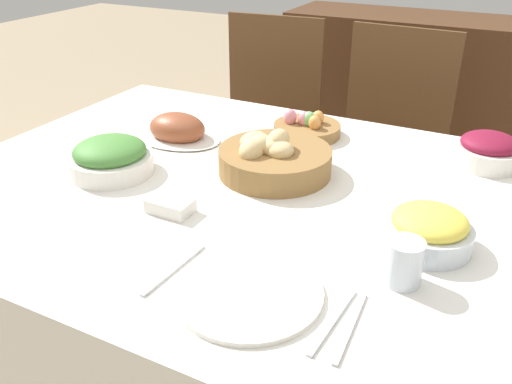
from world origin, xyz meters
The scene contains 16 objects.
dining_table centered at (0.00, 0.00, 0.38)m, with size 1.73×1.15×0.76m.
chair_far_center centered at (0.02, 0.93, 0.51)m, with size 0.44×0.44×0.97m.
chair_far_left centered at (-0.51, 0.93, 0.51)m, with size 0.45×0.45×0.97m.
sideboard centered at (0.00, 1.71, 0.45)m, with size 1.37×0.44×0.91m.
bread_basket centered at (-0.07, 0.09, 0.80)m, with size 0.29×0.29×0.12m.
egg_basket centered at (-0.09, 0.38, 0.78)m, with size 0.20×0.20×0.08m.
ham_platter centered at (-0.42, 0.18, 0.79)m, with size 0.27×0.19×0.09m.
beet_salad_bowl centered at (0.41, 0.40, 0.80)m, with size 0.17×0.17×0.09m.
pineapple_bowl centered at (0.35, -0.07, 0.80)m, with size 0.18×0.18×0.08m.
green_salad_bowl centered at (-0.44, -0.09, 0.80)m, with size 0.22×0.22×0.09m.
dinner_plate centered at (0.11, -0.37, 0.76)m, with size 0.27×0.27×0.01m.
fork centered at (-0.05, -0.37, 0.76)m, with size 0.02×0.18×0.00m.
knife centered at (0.26, -0.37, 0.76)m, with size 0.02×0.18×0.00m.
spoon centered at (0.29, -0.37, 0.76)m, with size 0.02×0.18×0.00m.
drinking_cup centered at (0.33, -0.21, 0.80)m, with size 0.07×0.07×0.09m.
butter_dish centered at (-0.19, -0.19, 0.77)m, with size 0.10×0.06×0.03m.
Camera 1 is at (0.46, -1.04, 1.36)m, focal length 38.00 mm.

